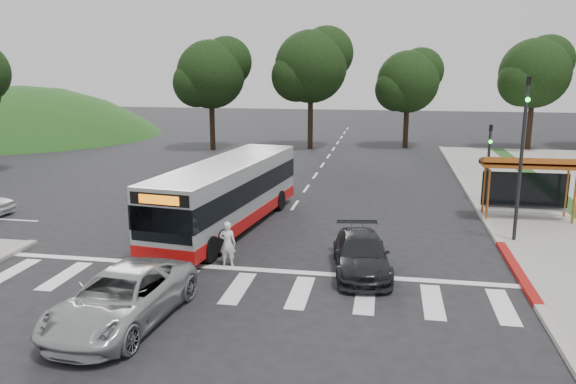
% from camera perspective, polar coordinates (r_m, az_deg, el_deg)
% --- Properties ---
extents(ground, '(140.00, 140.00, 0.00)m').
position_cam_1_polar(ground, '(22.67, -1.79, -4.98)').
color(ground, black).
rests_on(ground, ground).
extents(sidewalk_east, '(4.00, 40.00, 0.12)m').
position_cam_1_polar(sidewalk_east, '(30.62, 22.12, -1.13)').
color(sidewalk_east, gray).
rests_on(sidewalk_east, ground).
extents(curb_east, '(0.30, 40.00, 0.15)m').
position_cam_1_polar(curb_east, '(30.26, 18.42, -0.97)').
color(curb_east, '#9E9991').
rests_on(curb_east, ground).
extents(curb_east_red, '(0.32, 6.00, 0.15)m').
position_cam_1_polar(curb_east_red, '(20.80, 22.22, -7.39)').
color(curb_east_red, maroon).
rests_on(curb_east_red, ground).
extents(hillside_nw, '(44.00, 44.00, 10.00)m').
position_cam_1_polar(hillside_nw, '(63.19, -25.35, 5.23)').
color(hillside_nw, '#184415').
rests_on(hillside_nw, ground).
extents(crosswalk_ladder, '(18.00, 2.60, 0.01)m').
position_cam_1_polar(crosswalk_ladder, '(18.10, -5.09, -9.68)').
color(crosswalk_ladder, silver).
rests_on(crosswalk_ladder, ground).
extents(bus_shelter, '(4.20, 1.60, 2.86)m').
position_cam_1_polar(bus_shelter, '(27.36, 23.31, 2.12)').
color(bus_shelter, '#A2521B').
rests_on(bus_shelter, sidewalk_east).
extents(traffic_signal_ne_tall, '(0.18, 0.37, 6.50)m').
position_cam_1_polar(traffic_signal_ne_tall, '(23.39, 22.71, 4.33)').
color(traffic_signal_ne_tall, black).
rests_on(traffic_signal_ne_tall, ground).
extents(traffic_signal_ne_short, '(0.18, 0.37, 4.00)m').
position_cam_1_polar(traffic_signal_ne_short, '(30.38, 19.73, 3.61)').
color(traffic_signal_ne_short, black).
rests_on(traffic_signal_ne_short, ground).
extents(tree_ne_a, '(6.16, 5.74, 9.30)m').
position_cam_1_polar(tree_ne_a, '(50.55, 23.84, 11.08)').
color(tree_ne_a, black).
rests_on(tree_ne_a, parking_lot).
extents(tree_north_a, '(6.60, 6.15, 10.17)m').
position_cam_1_polar(tree_north_a, '(47.63, 2.44, 12.73)').
color(tree_north_a, black).
rests_on(tree_north_a, ground).
extents(tree_north_b, '(5.72, 5.33, 8.43)m').
position_cam_1_polar(tree_north_b, '(49.23, 12.18, 11.00)').
color(tree_north_b, black).
rests_on(tree_north_b, ground).
extents(tree_north_c, '(6.16, 5.74, 9.30)m').
position_cam_1_polar(tree_north_c, '(47.44, -7.74, 11.87)').
color(tree_north_c, black).
rests_on(tree_north_c, ground).
extents(transit_bus, '(3.88, 11.41, 2.89)m').
position_cam_1_polar(transit_bus, '(24.23, -6.13, -0.35)').
color(transit_bus, '#AAACAF').
rests_on(transit_bus, ground).
extents(pedestrian, '(0.60, 0.40, 1.60)m').
position_cam_1_polar(pedestrian, '(19.84, -6.16, -5.23)').
color(pedestrian, white).
rests_on(pedestrian, ground).
extents(dark_sedan, '(2.37, 4.63, 1.29)m').
position_cam_1_polar(dark_sedan, '(19.31, 7.43, -6.27)').
color(dark_sedan, black).
rests_on(dark_sedan, ground).
extents(silver_suv_south, '(2.87, 5.47, 1.47)m').
position_cam_1_polar(silver_suv_south, '(16.11, -16.59, -10.30)').
color(silver_suv_south, '#A5A9AB').
rests_on(silver_suv_south, ground).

